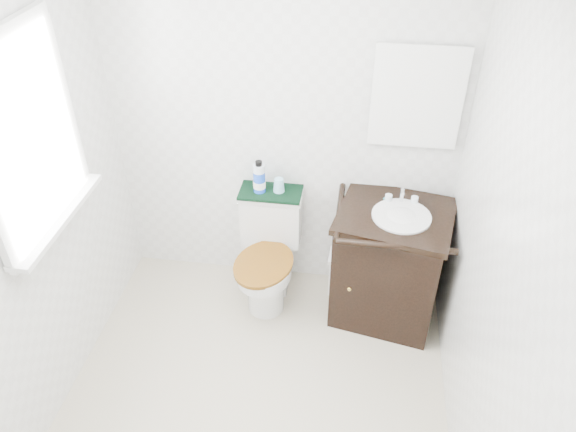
% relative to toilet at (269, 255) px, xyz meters
% --- Properties ---
extents(floor, '(2.40, 2.40, 0.00)m').
position_rel_toilet_xyz_m(floor, '(0.07, -0.97, -0.34)').
color(floor, beige).
rests_on(floor, ground).
extents(wall_back, '(2.40, 0.00, 2.40)m').
position_rel_toilet_xyz_m(wall_back, '(0.07, 0.23, 0.86)').
color(wall_back, silver).
rests_on(wall_back, ground).
extents(wall_left, '(0.00, 2.40, 2.40)m').
position_rel_toilet_xyz_m(wall_left, '(-1.03, -0.97, 0.86)').
color(wall_left, silver).
rests_on(wall_left, ground).
extents(wall_right, '(0.00, 2.40, 2.40)m').
position_rel_toilet_xyz_m(wall_right, '(1.17, -0.97, 0.86)').
color(wall_right, silver).
rests_on(wall_right, ground).
extents(window, '(0.02, 0.70, 0.90)m').
position_rel_toilet_xyz_m(window, '(-1.00, -0.72, 1.21)').
color(window, white).
rests_on(window, wall_left).
extents(mirror, '(0.50, 0.02, 0.60)m').
position_rel_toilet_xyz_m(mirror, '(0.85, 0.21, 1.11)').
color(mirror, silver).
rests_on(mirror, wall_back).
extents(toilet, '(0.45, 0.66, 0.76)m').
position_rel_toilet_xyz_m(toilet, '(0.00, 0.00, 0.00)').
color(toilet, silver).
rests_on(toilet, floor).
extents(vanity, '(0.78, 0.70, 0.92)m').
position_rel_toilet_xyz_m(vanity, '(0.80, -0.07, 0.09)').
color(vanity, black).
rests_on(vanity, floor).
extents(trash_bin, '(0.23, 0.19, 0.32)m').
position_rel_toilet_xyz_m(trash_bin, '(0.52, 0.10, -0.17)').
color(trash_bin, white).
rests_on(trash_bin, floor).
extents(towel, '(0.40, 0.22, 0.02)m').
position_rel_toilet_xyz_m(towel, '(0.00, 0.12, 0.44)').
color(towel, black).
rests_on(towel, toilet).
extents(mouthwash_bottle, '(0.08, 0.08, 0.22)m').
position_rel_toilet_xyz_m(mouthwash_bottle, '(-0.07, 0.11, 0.55)').
color(mouthwash_bottle, blue).
rests_on(mouthwash_bottle, towel).
extents(cup, '(0.07, 0.07, 0.09)m').
position_rel_toilet_xyz_m(cup, '(0.05, 0.13, 0.49)').
color(cup, '#8AC8E2').
rests_on(cup, towel).
extents(soap_bar, '(0.06, 0.04, 0.02)m').
position_rel_toilet_xyz_m(soap_bar, '(0.75, 0.07, 0.49)').
color(soap_bar, '#176570').
rests_on(soap_bar, vanity).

